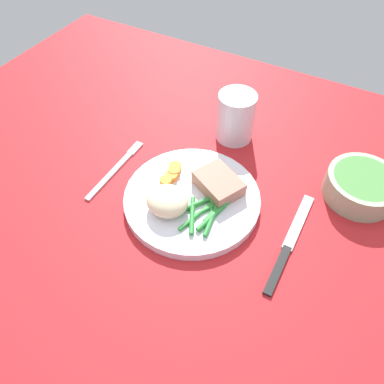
{
  "coord_description": "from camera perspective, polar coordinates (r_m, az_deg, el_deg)",
  "views": [
    {
      "loc": [
        21.21,
        -37.86,
        51.6
      ],
      "look_at": [
        2.26,
        -3.05,
        4.6
      ],
      "focal_mm": 34.38,
      "sensor_mm": 36.0,
      "label": 1
    }
  ],
  "objects": [
    {
      "name": "dinner_plate",
      "position": [
        0.63,
        0.0,
        -1.06
      ],
      "size": [
        23.21,
        23.21,
        1.6
      ],
      "primitive_type": "cylinder",
      "color": "white",
      "rests_on": "dining_table"
    },
    {
      "name": "meat_portion",
      "position": [
        0.63,
        4.13,
        1.37
      ],
      "size": [
        9.66,
        8.79,
        2.56
      ],
      "primitive_type": "cube",
      "rotation": [
        0.0,
        0.0,
        -0.47
      ],
      "color": "#A86B56",
      "rests_on": "dinner_plate"
    },
    {
      "name": "water_glass",
      "position": [
        0.73,
        6.75,
        11.12
      ],
      "size": [
        7.31,
        7.31,
        9.72
      ],
      "color": "silver",
      "rests_on": "dining_table"
    },
    {
      "name": "knife",
      "position": [
        0.6,
        14.81,
        -7.77
      ],
      "size": [
        1.7,
        20.5,
        0.64
      ],
      "rotation": [
        0.0,
        0.0,
        0.04
      ],
      "color": "black",
      "rests_on": "dining_table"
    },
    {
      "name": "dining_table",
      "position": [
        0.67,
        -0.45,
        0.47
      ],
      "size": [
        120.0,
        90.0,
        2.0
      ],
      "color": "red",
      "rests_on": "ground"
    },
    {
      "name": "mashed_potatoes",
      "position": [
        0.59,
        -3.71,
        -1.45
      ],
      "size": [
        6.98,
        6.43,
        3.68
      ],
      "primitive_type": "ellipsoid",
      "color": "beige",
      "rests_on": "dinner_plate"
    },
    {
      "name": "salad_bowl",
      "position": [
        0.69,
        24.85,
        0.94
      ],
      "size": [
        12.26,
        12.26,
        4.42
      ],
      "color": "#99B28C",
      "rests_on": "dining_table"
    },
    {
      "name": "fork",
      "position": [
        0.7,
        -11.83,
        3.43
      ],
      "size": [
        1.44,
        16.6,
        0.4
      ],
      "rotation": [
        0.0,
        0.0,
        0.04
      ],
      "color": "silver",
      "rests_on": "dining_table"
    },
    {
      "name": "green_beans",
      "position": [
        0.6,
        2.05,
        -3.05
      ],
      "size": [
        6.66,
        10.16,
        0.85
      ],
      "color": "#2D8C38",
      "rests_on": "dinner_plate"
    },
    {
      "name": "carrot_slices",
      "position": [
        0.65,
        -3.15,
        2.85
      ],
      "size": [
        2.91,
        6.26,
        1.2
      ],
      "color": "orange",
      "rests_on": "dinner_plate"
    }
  ]
}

